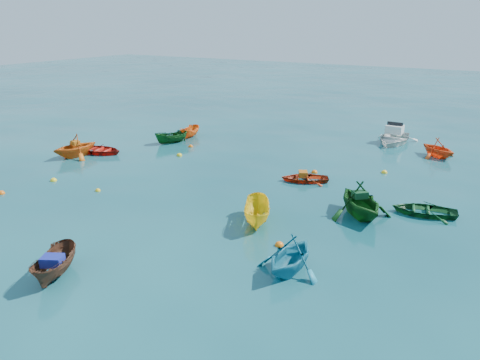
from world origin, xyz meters
The scene contains 26 objects.
ground centered at (0.00, 0.00, 0.00)m, with size 160.00×160.00×0.00m, color #093A43.
sampan_brown_mid centered at (-0.80, -6.68, 0.00)m, with size 1.05×2.78×1.07m, color #4F2C1C.
dinghy_orange_w centered at (-12.72, 4.47, 0.00)m, with size 2.69×3.12×1.64m, color #D95E14.
sampan_yellow_mid centered at (3.22, 1.17, 0.00)m, with size 1.17×3.10×1.20m, color yellow.
dinghy_green_e centered at (9.57, 6.23, 0.00)m, with size 2.12×2.97×0.62m, color #10461F.
dinghy_cyan_se centered at (6.33, -1.98, 0.00)m, with size 2.47×2.87×1.51m, color teal.
dinghy_red_nw centered at (-11.96, 5.94, 0.00)m, with size 2.32×3.24×0.67m, color #A7160D.
sampan_orange_n centered at (-9.38, 12.96, 0.00)m, with size 0.97×2.57×0.99m, color orange.
dinghy_green_n centered at (6.97, 4.41, 0.00)m, with size 2.92×3.38×1.78m, color #114C15.
dinghy_red_ne centered at (2.70, 7.76, 0.00)m, with size 1.93×2.70×0.56m, color #A3290D.
dinghy_orange_far centered at (8.42, 17.08, 0.00)m, with size 2.31×2.68×1.41m, color #EB4C16.
sampan_green_far centered at (-9.47, 10.74, 0.00)m, with size 0.98×2.60×1.01m, color #104616.
motorboat_white centered at (4.91, 19.46, 0.00)m, with size 3.09×4.32×1.50m, color silver.
tarp_blue_a centered at (-0.73, -6.82, 0.71)m, with size 0.73×0.55×0.35m, color navy.
tarp_orange_a centered at (-12.71, 4.52, 0.96)m, with size 0.57×0.44×0.28m, color #BD6413.
tarp_green_b centered at (6.90, 4.48, 1.05)m, with size 0.66×0.50×0.32m, color #0F3F20.
tarp_orange_b centered at (2.62, 7.71, 0.44)m, with size 0.64×0.48×0.31m, color #B65A12.
buoy_or_a centered at (-10.42, -2.54, 0.00)m, with size 0.37×0.37×0.37m, color #E75D0C.
buoy_ye_a centered at (-6.31, 0.43, 0.00)m, with size 0.29×0.29×0.29m, color gold.
buoy_or_b centered at (5.09, -0.34, 0.00)m, with size 0.37×0.37×0.37m, color orange.
buoy_ye_b centered at (-9.79, 0.31, 0.00)m, with size 0.38×0.38×0.38m, color yellow.
buoy_or_c centered at (-7.54, 10.56, 0.00)m, with size 0.34×0.34×0.34m, color #D65B0B.
buoy_ye_c centered at (6.27, 11.65, 0.00)m, with size 0.37×0.37×0.37m, color yellow.
buoy_or_d centered at (2.35, 7.42, 0.00)m, with size 0.34×0.34×0.34m, color orange.
buoy_ye_d centered at (-6.80, 8.25, 0.00)m, with size 0.39×0.39×0.39m, color gold.
buoy_or_e centered at (2.61, 9.49, 0.00)m, with size 0.38×0.38×0.38m, color orange.
Camera 1 is at (12.62, -16.09, 8.85)m, focal length 35.00 mm.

